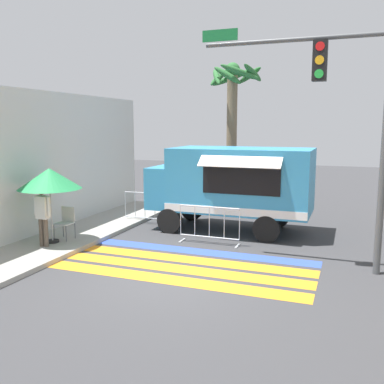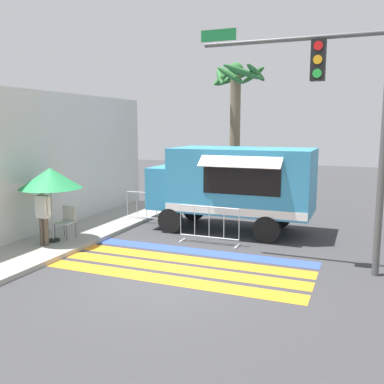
% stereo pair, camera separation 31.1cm
% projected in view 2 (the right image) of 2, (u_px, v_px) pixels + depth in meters
% --- Properties ---
extents(ground_plane, '(60.00, 60.00, 0.00)m').
position_uv_depth(ground_plane, '(168.00, 276.00, 9.84)').
color(ground_plane, '#38383A').
extents(crosswalk_painted, '(6.40, 2.84, 0.01)m').
position_uv_depth(crosswalk_painted, '(184.00, 264.00, 10.70)').
color(crosswalk_painted, orange).
rests_on(crosswalk_painted, ground_plane).
extents(food_truck, '(5.23, 2.68, 2.73)m').
position_uv_depth(food_truck, '(230.00, 182.00, 13.92)').
color(food_truck, '#338CBF').
rests_on(food_truck, ground_plane).
extents(traffic_signal_pole, '(4.41, 0.29, 5.91)m').
position_uv_depth(traffic_signal_pole, '(344.00, 101.00, 9.62)').
color(traffic_signal_pole, '#515456').
rests_on(traffic_signal_pole, ground_plane).
extents(patio_umbrella, '(1.76, 1.76, 2.14)m').
position_uv_depth(patio_umbrella, '(50.00, 178.00, 12.07)').
color(patio_umbrella, black).
rests_on(patio_umbrella, sidewalk_left).
extents(folding_chair, '(0.45, 0.45, 0.94)m').
position_uv_depth(folding_chair, '(67.00, 219.00, 12.65)').
color(folding_chair, '#4C4C51').
rests_on(folding_chair, sidewalk_left).
extents(vendor_person, '(0.53, 0.22, 1.66)m').
position_uv_depth(vendor_person, '(43.00, 212.00, 11.81)').
color(vendor_person, brown).
rests_on(vendor_person, sidewalk_left).
extents(barricade_front, '(1.83, 0.44, 1.12)m').
position_uv_depth(barricade_front, '(209.00, 226.00, 12.47)').
color(barricade_front, '#B7BABF').
rests_on(barricade_front, ground_plane).
extents(barricade_side, '(1.59, 0.44, 1.12)m').
position_uv_depth(barricade_side, '(147.00, 208.00, 15.13)').
color(barricade_side, '#B7BABF').
rests_on(barricade_side, ground_plane).
extents(palm_tree, '(2.33, 2.47, 5.93)m').
position_uv_depth(palm_tree, '(236.00, 112.00, 17.27)').
color(palm_tree, '#7A664C').
rests_on(palm_tree, ground_plane).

